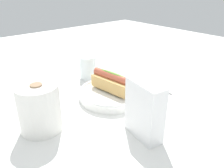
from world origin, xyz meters
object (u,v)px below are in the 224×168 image
serving_bowl (112,93)px  paper_towel_roll (40,109)px  chopstick_far (143,86)px  water_glass (88,68)px  napkin_box (144,110)px  hotdog_front (112,82)px  chopstick_near (135,85)px

serving_bowl → paper_towel_roll: 0.27m
paper_towel_roll → chopstick_far: (0.01, -0.41, -0.06)m
water_glass → napkin_box: bearing=164.2°
water_glass → napkin_box: napkin_box is taller
paper_towel_roll → hotdog_front: bearing=-86.4°
hotdog_front → water_glass: bearing=-12.1°
hotdog_front → chopstick_near: (0.02, -0.13, -0.06)m
chopstick_near → water_glass: bearing=5.2°
hotdog_front → chopstick_far: (-0.01, -0.15, -0.06)m
paper_towel_roll → chopstick_near: paper_towel_roll is taller
water_glass → chopstick_near: size_ratio=0.41×
water_glass → chopstick_near: (-0.18, -0.09, -0.04)m
hotdog_front → chopstick_near: size_ratio=0.70×
chopstick_near → hotdog_front: bearing=77.1°
serving_bowl → hotdog_front: size_ratio=1.46×
serving_bowl → hotdog_front: bearing=45.0°
hotdog_front → napkin_box: (-0.21, 0.07, 0.01)m
water_glass → chopstick_far: water_glass is taller
hotdog_front → paper_towel_roll: size_ratio=1.15×
paper_towel_roll → napkin_box: 0.27m
napkin_box → chopstick_far: bearing=-37.5°
serving_bowl → water_glass: (0.20, -0.04, 0.03)m
chopstick_near → paper_towel_roll: bearing=73.9°
serving_bowl → chopstick_near: (0.02, -0.13, -0.02)m
serving_bowl → napkin_box: 0.23m
chopstick_far → napkin_box: bearing=115.5°
water_glass → paper_towel_roll: size_ratio=0.67×
napkin_box → water_glass: bearing=-5.6°
paper_towel_roll → chopstick_far: bearing=-89.1°
water_glass → serving_bowl: bearing=167.9°
chopstick_near → chopstick_far: bearing=-179.5°
napkin_box → chopstick_near: bearing=-31.9°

